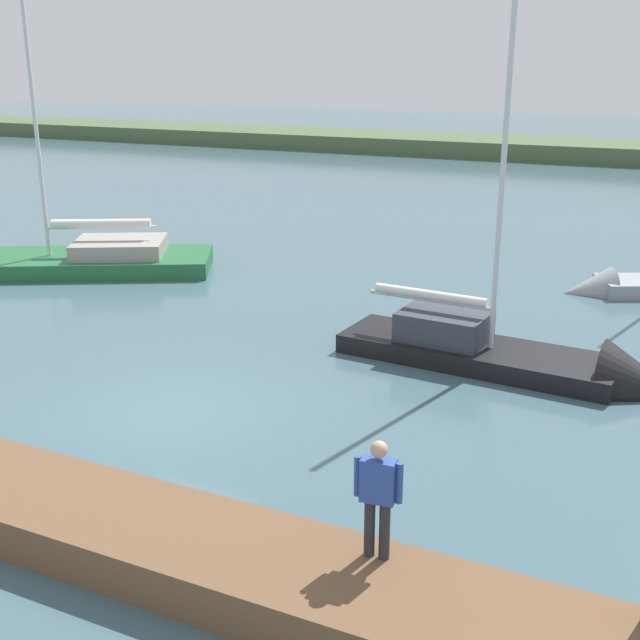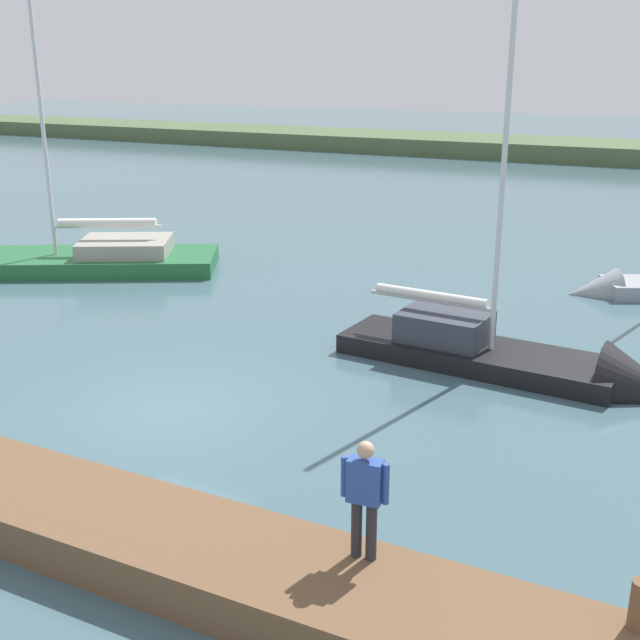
# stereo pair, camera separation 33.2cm
# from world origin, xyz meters

# --- Properties ---
(ground_plane) EXTENTS (200.00, 200.00, 0.00)m
(ground_plane) POSITION_xyz_m (0.00, 0.00, 0.00)
(ground_plane) COLOR #42606B
(far_shoreline) EXTENTS (180.00, 8.00, 2.40)m
(far_shoreline) POSITION_xyz_m (0.00, -48.69, 0.00)
(far_shoreline) COLOR #4C603D
(far_shoreline) RESTS_ON ground_plane
(dock_pier) EXTENTS (25.95, 1.90, 0.64)m
(dock_pier) POSITION_xyz_m (0.00, 4.21, 0.32)
(dock_pier) COLOR brown
(dock_pier) RESTS_ON ground_plane
(mooring_post_near) EXTENTS (0.23, 0.23, 0.60)m
(mooring_post_near) POSITION_xyz_m (-9.08, 3.54, 0.94)
(mooring_post_near) COLOR brown
(mooring_post_near) RESTS_ON dock_pier
(sailboat_near_dock) EXTENTS (7.78, 2.47, 9.14)m
(sailboat_near_dock) POSITION_xyz_m (-6.03, -5.12, 0.21)
(sailboat_near_dock) COLOR black
(sailboat_near_dock) RESTS_ON ground_plane
(sailboat_outer_mooring) EXTENTS (10.98, 7.76, 12.09)m
(sailboat_outer_mooring) POSITION_xyz_m (11.39, -6.88, 0.13)
(sailboat_outer_mooring) COLOR #236638
(sailboat_outer_mooring) RESTS_ON ground_plane
(person_on_dock) EXTENTS (0.62, 0.26, 1.62)m
(person_on_dock) POSITION_xyz_m (-5.82, 3.68, 1.57)
(person_on_dock) COLOR #28282D
(person_on_dock) RESTS_ON dock_pier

